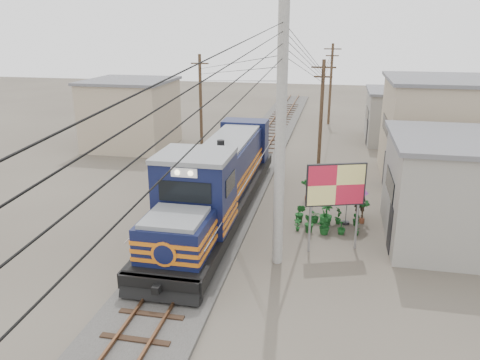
% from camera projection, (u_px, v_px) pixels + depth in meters
% --- Properties ---
extents(ground, '(120.00, 120.00, 0.00)m').
position_uv_depth(ground, '(197.00, 248.00, 20.04)').
color(ground, '#473F35').
rests_on(ground, ground).
extents(ballast, '(3.60, 70.00, 0.16)m').
position_uv_depth(ballast, '(243.00, 176.00, 29.31)').
color(ballast, '#595651').
rests_on(ballast, ground).
extents(track, '(1.15, 70.00, 0.12)m').
position_uv_depth(track, '(243.00, 173.00, 29.26)').
color(track, '#51331E').
rests_on(track, ground).
extents(locomotive, '(3.03, 16.50, 4.09)m').
position_uv_depth(locomotive, '(218.00, 182.00, 22.96)').
color(locomotive, black).
rests_on(locomotive, ground).
extents(utility_pole_main, '(0.40, 0.40, 10.00)m').
position_uv_depth(utility_pole_main, '(280.00, 141.00, 17.33)').
color(utility_pole_main, '#9E9B93').
rests_on(utility_pole_main, ground).
extents(wooden_pole_mid, '(1.60, 0.24, 7.00)m').
position_uv_depth(wooden_pole_mid, '(321.00, 111.00, 31.03)').
color(wooden_pole_mid, '#4C3826').
rests_on(wooden_pole_mid, ground).
extents(wooden_pole_far, '(1.60, 0.24, 7.50)m').
position_uv_depth(wooden_pole_far, '(331.00, 83.00, 43.91)').
color(wooden_pole_far, '#4C3826').
rests_on(wooden_pole_far, ground).
extents(wooden_pole_left, '(1.60, 0.24, 7.00)m').
position_uv_depth(wooden_pole_left, '(201.00, 98.00, 36.57)').
color(wooden_pole_left, '#4C3826').
rests_on(wooden_pole_left, ground).
extents(power_lines, '(9.65, 19.00, 3.30)m').
position_uv_depth(power_lines, '(235.00, 54.00, 25.58)').
color(power_lines, black).
rests_on(power_lines, ground).
extents(shophouse_front, '(7.35, 6.30, 4.70)m').
position_uv_depth(shophouse_front, '(476.00, 192.00, 19.89)').
color(shophouse_front, gray).
rests_on(shophouse_front, ground).
extents(shophouse_mid, '(8.40, 7.35, 6.20)m').
position_uv_depth(shophouse_mid, '(455.00, 131.00, 27.82)').
color(shophouse_mid, tan).
rests_on(shophouse_mid, ground).
extents(shophouse_back, '(6.30, 6.30, 4.20)m').
position_uv_depth(shophouse_back, '(406.00, 116.00, 37.72)').
color(shophouse_back, gray).
rests_on(shophouse_back, ground).
extents(shophouse_left, '(6.30, 6.30, 5.20)m').
position_uv_depth(shophouse_left, '(131.00, 114.00, 36.01)').
color(shophouse_left, tan).
rests_on(shophouse_left, ground).
extents(billboard, '(2.39, 0.90, 3.83)m').
position_uv_depth(billboard, '(336.00, 187.00, 19.01)').
color(billboard, '#99999E').
rests_on(billboard, ground).
extents(market_umbrella, '(2.25, 2.25, 2.14)m').
position_uv_depth(market_umbrella, '(348.00, 187.00, 21.92)').
color(market_umbrella, black).
rests_on(market_umbrella, ground).
extents(vendor, '(0.67, 0.52, 1.62)m').
position_uv_depth(vendor, '(360.00, 201.00, 23.13)').
color(vendor, black).
rests_on(vendor, ground).
extents(plant_nursery, '(3.20, 1.91, 1.12)m').
position_uv_depth(plant_nursery, '(323.00, 219.00, 21.93)').
color(plant_nursery, '#154C1B').
rests_on(plant_nursery, ground).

